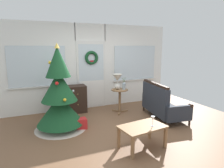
{
  "coord_description": "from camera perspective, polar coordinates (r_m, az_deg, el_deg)",
  "views": [
    {
      "loc": [
        -1.75,
        -3.67,
        1.88
      ],
      "look_at": [
        0.05,
        0.55,
        1.0
      ],
      "focal_mm": 31.37,
      "sensor_mm": 36.0,
      "label": 1
    }
  ],
  "objects": [
    {
      "name": "settee_sofa",
      "position": [
        5.39,
        14.11,
        -5.68
      ],
      "size": [
        0.89,
        1.53,
        0.96
      ],
      "color": "black",
      "rests_on": "ground"
    },
    {
      "name": "side_table",
      "position": [
        5.62,
        2.27,
        -3.54
      ],
      "size": [
        0.5,
        0.48,
        0.68
      ],
      "color": "#8E6642",
      "rests_on": "ground"
    },
    {
      "name": "back_wall_with_door",
      "position": [
        6.04,
        -6.18,
        5.12
      ],
      "size": [
        5.2,
        0.19,
        2.55
      ],
      "color": "white",
      "rests_on": "ground"
    },
    {
      "name": "dresser_cabinet",
      "position": [
        5.75,
        -12.1,
        -4.41
      ],
      "size": [
        0.91,
        0.47,
        0.78
      ],
      "color": "black",
      "rests_on": "ground"
    },
    {
      "name": "flower_vase",
      "position": [
        5.54,
        3.49,
        -0.44
      ],
      "size": [
        0.11,
        0.1,
        0.35
      ],
      "color": "#99ADBC",
      "rests_on": "side_table"
    },
    {
      "name": "christmas_tree",
      "position": [
        4.61,
        -15.04,
        -4.01
      ],
      "size": [
        1.18,
        1.18,
        1.96
      ],
      "color": "#4C331E",
      "rests_on": "ground"
    },
    {
      "name": "wine_glass",
      "position": [
        3.72,
        11.83,
        -9.94
      ],
      "size": [
        0.08,
        0.08,
        0.2
      ],
      "color": "silver",
      "rests_on": "coffee_table"
    },
    {
      "name": "gift_box",
      "position": [
        4.7,
        -8.96,
        -11.29
      ],
      "size": [
        0.24,
        0.22,
        0.24
      ],
      "primitive_type": "cube",
      "color": "red",
      "rests_on": "ground"
    },
    {
      "name": "coffee_table",
      "position": [
        3.77,
        8.82,
        -12.92
      ],
      "size": [
        0.9,
        0.62,
        0.43
      ],
      "color": "#8E6642",
      "rests_on": "ground"
    },
    {
      "name": "table_lamp",
      "position": [
        5.53,
        1.56,
        1.32
      ],
      "size": [
        0.28,
        0.28,
        0.44
      ],
      "color": "silver",
      "rests_on": "side_table"
    },
    {
      "name": "ground_plane",
      "position": [
        4.48,
        2.25,
        -13.97
      ],
      "size": [
        6.76,
        6.76,
        0.0
      ],
      "primitive_type": "plane",
      "color": "brown"
    }
  ]
}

